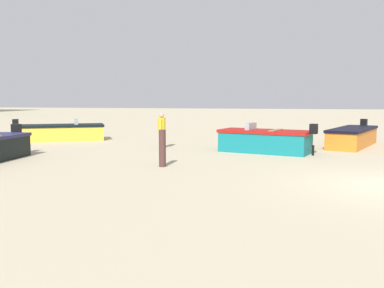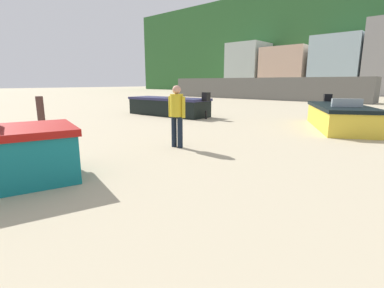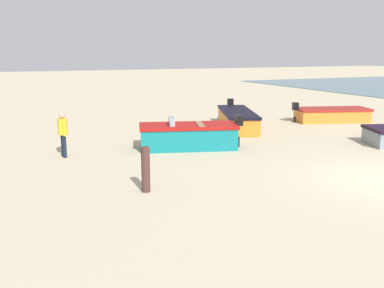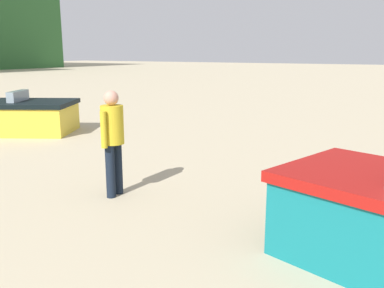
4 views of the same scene
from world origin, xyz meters
name	(u,v)px [view 2 (image 2 of 4)]	position (x,y,z in m)	size (l,w,h in m)	color
headland_hill	(370,45)	(0.00, 66.00, 8.36)	(90.00, 32.00, 16.71)	#2E602F
harbor_pier	(259,88)	(-2.62, 30.00, 1.06)	(20.89, 2.40, 2.12)	#62615C
townhouse_far_left	(248,68)	(-14.10, 46.87, 4.02)	(5.81, 5.75, 8.03)	#B3C1BC
townhouse_left	(288,71)	(-7.22, 47.30, 3.44)	(6.83, 6.61, 6.88)	beige
townhouse_centre_left	(337,66)	(0.05, 46.53, 3.92)	(6.31, 5.07, 7.84)	#AAC5D0
boat_yellow_0	(339,117)	(9.20, 14.55, 0.45)	(3.54, 4.66, 1.19)	gold
boat_black_4	(168,106)	(1.29, 13.34, 0.47)	(4.90, 1.73, 1.24)	black
mooring_post_near_water	(41,115)	(1.91, 6.79, 0.62)	(0.23, 0.23, 1.24)	#462B27
beach_walker_foreground	(177,111)	(6.90, 8.27, 0.95)	(0.54, 0.37, 1.62)	black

